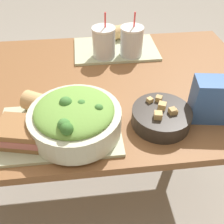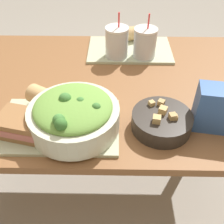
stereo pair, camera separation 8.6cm
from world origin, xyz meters
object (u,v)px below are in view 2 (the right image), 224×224
(salad_bowl, at_px, (74,114))
(sandwich_near, at_px, (21,124))
(baguette_far, at_px, (131,33))
(drink_cup_dark, at_px, (117,43))
(soup_bowl, at_px, (162,121))
(chip_bag, at_px, (219,109))
(baguette_near, at_px, (47,99))
(drink_cup_red, at_px, (145,44))

(salad_bowl, relative_size, sandwich_near, 1.77)
(baguette_far, height_order, drink_cup_dark, drink_cup_dark)
(baguette_far, bearing_deg, soup_bowl, 168.50)
(drink_cup_dark, xyz_separation_m, chip_bag, (0.33, -0.45, 0.00))
(sandwich_near, height_order, baguette_near, baguette_near)
(baguette_near, height_order, drink_cup_red, drink_cup_red)
(sandwich_near, relative_size, baguette_far, 1.20)
(sandwich_near, bearing_deg, chip_bag, 17.22)
(baguette_near, bearing_deg, sandwich_near, -174.10)
(soup_bowl, distance_m, drink_cup_dark, 0.48)
(baguette_near, relative_size, drink_cup_red, 0.76)
(drink_cup_dark, relative_size, chip_bag, 1.29)
(salad_bowl, xyz_separation_m, baguette_near, (-0.11, 0.10, -0.02))
(baguette_far, height_order, chip_bag, chip_bag)
(baguette_near, distance_m, baguette_far, 0.62)
(drink_cup_red, bearing_deg, baguette_far, 107.56)
(sandwich_near, relative_size, drink_cup_red, 0.82)
(chip_bag, bearing_deg, salad_bowl, -167.89)
(sandwich_near, bearing_deg, baguette_near, 78.93)
(sandwich_near, distance_m, baguette_far, 0.76)
(salad_bowl, distance_m, drink_cup_dark, 0.49)
(salad_bowl, distance_m, baguette_far, 0.67)
(baguette_near, bearing_deg, salad_bowl, -103.44)
(salad_bowl, bearing_deg, sandwich_near, -172.28)
(sandwich_near, distance_m, chip_bag, 0.63)
(sandwich_near, relative_size, drink_cup_dark, 0.80)
(baguette_near, bearing_deg, drink_cup_dark, -3.55)
(salad_bowl, xyz_separation_m, drink_cup_red, (0.26, 0.47, 0.01))
(baguette_near, bearing_deg, drink_cup_red, -15.14)
(baguette_far, relative_size, drink_cup_red, 0.68)
(sandwich_near, xyz_separation_m, baguette_far, (0.37, 0.66, 0.00))
(soup_bowl, distance_m, drink_cup_red, 0.46)
(drink_cup_dark, bearing_deg, drink_cup_red, 0.00)
(soup_bowl, bearing_deg, baguette_far, 96.88)
(baguette_near, height_order, drink_cup_dark, drink_cup_dark)
(sandwich_near, distance_m, drink_cup_red, 0.65)
(sandwich_near, xyz_separation_m, baguette_near, (0.06, 0.13, 0.00))
(soup_bowl, relative_size, baguette_far, 1.44)
(baguette_far, bearing_deg, sandwich_near, 132.21)
(baguette_near, height_order, chip_bag, chip_bag)
(baguette_near, relative_size, baguette_far, 1.11)
(drink_cup_dark, relative_size, drink_cup_red, 1.02)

